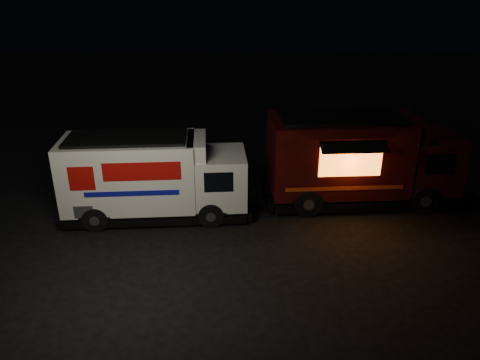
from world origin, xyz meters
The scene contains 3 objects.
ground centered at (0.00, 0.00, 0.00)m, with size 80.00×80.00×0.00m, color black.
white_truck centered at (-1.33, 1.39, 1.50)m, with size 6.61×2.26×3.00m, color silver, non-canonical shape.
red_truck centered at (6.11, 2.86, 1.69)m, with size 7.26×2.67×3.38m, color #3A0A0C, non-canonical shape.
Camera 1 is at (2.09, -13.50, 8.01)m, focal length 35.00 mm.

